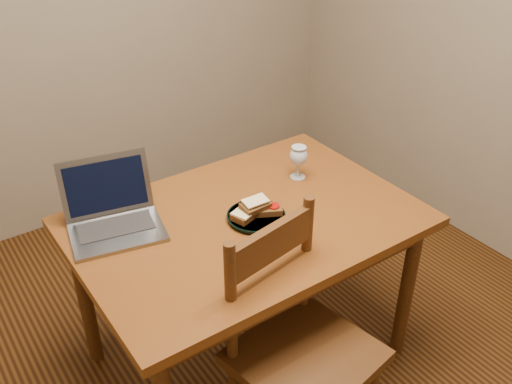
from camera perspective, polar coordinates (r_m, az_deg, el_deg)
floor at (r=2.64m, az=-0.21°, el=-17.19°), size 3.20×3.20×0.02m
table at (r=2.25m, az=-0.98°, el=-4.40°), size 1.30×0.90×0.74m
chair at (r=2.02m, az=4.46°, el=-14.58°), size 0.52×0.50×0.48m
plate at (r=2.19m, az=0.02°, el=-2.50°), size 0.23×0.23×0.02m
sandwich_cheese at (r=2.16m, az=-0.97°, el=-2.08°), size 0.13×0.10×0.04m
sandwich_tomato at (r=2.19m, az=1.11°, el=-1.68°), size 0.13×0.11×0.03m
sandwich_top at (r=2.16m, az=-0.06°, el=-1.27°), size 0.12×0.07×0.03m
milk_glass at (r=2.43m, az=4.26°, el=2.99°), size 0.08×0.08×0.15m
laptop at (r=2.20m, az=-14.21°, el=-1.76°), size 0.39×0.37×0.24m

